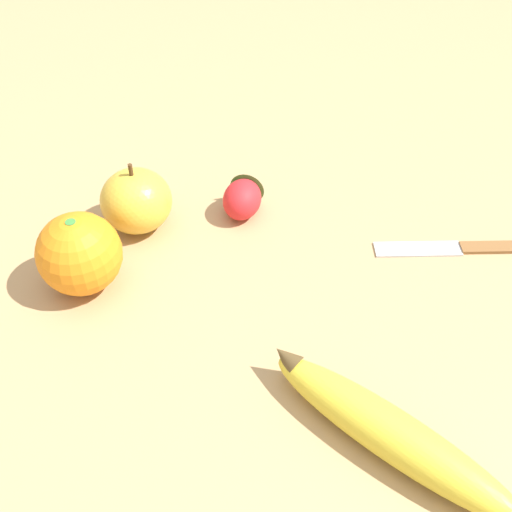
# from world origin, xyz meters

# --- Properties ---
(ground_plane) EXTENTS (3.00, 3.00, 0.00)m
(ground_plane) POSITION_xyz_m (0.00, 0.00, 0.00)
(ground_plane) COLOR tan
(banana) EXTENTS (0.19, 0.18, 0.04)m
(banana) POSITION_xyz_m (-0.07, 0.05, 0.02)
(banana) COLOR yellow
(banana) RESTS_ON ground_plane
(orange) EXTENTS (0.08, 0.08, 0.08)m
(orange) POSITION_xyz_m (0.19, -0.15, 0.04)
(orange) COLOR orange
(orange) RESTS_ON ground_plane
(strawberry) EXTENTS (0.06, 0.07, 0.04)m
(strawberry) POSITION_xyz_m (0.02, -0.25, 0.02)
(strawberry) COLOR red
(strawberry) RESTS_ON ground_plane
(apple) EXTENTS (0.08, 0.08, 0.08)m
(apple) POSITION_xyz_m (0.14, -0.23, 0.03)
(apple) COLOR gold
(apple) RESTS_ON ground_plane
(paring_knife) EXTENTS (0.16, 0.03, 0.01)m
(paring_knife) POSITION_xyz_m (-0.20, -0.17, 0.00)
(paring_knife) COLOR silver
(paring_knife) RESTS_ON ground_plane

